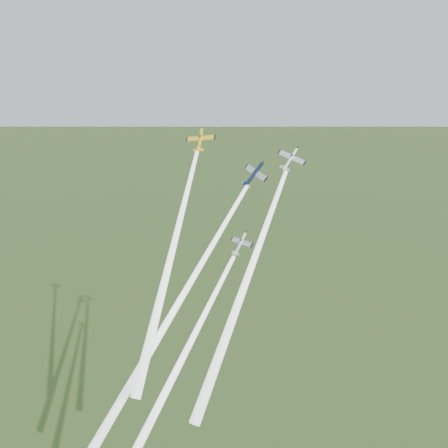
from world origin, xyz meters
The scene contains 8 objects.
plane_yellow centered at (-12.91, 0.89, 109.55)m, with size 7.87×7.81×1.23m, color yellow, non-canonical shape.
smoke_trail_yellow centered at (-7.00, -17.72, 83.29)m, with size 2.34×2.34×59.05m, color white, non-canonical shape.
plane_navy centered at (1.68, 3.35, 102.41)m, with size 8.48×8.42×1.33m, color #0D1A3D, non-canonical shape.
smoke_trail_navy centered at (-6.07, -18.45, 71.31)m, with size 2.34×2.34×71.11m, color white, non-canonical shape.
plane_silver_right centered at (11.39, 3.82, 107.18)m, with size 7.12×7.07×1.12m, color silver, non-canonical shape.
smoke_trail_silver_right centered at (12.25, -15.17, 81.63)m, with size 2.34×2.34×57.29m, color white, non-canonical shape.
plane_silver_low centered at (5.81, -7.40, 88.80)m, with size 6.97×6.92×1.09m, color #B7BEC6, non-canonical shape.
smoke_trail_silver_low centered at (1.88, -27.79, 60.88)m, with size 2.34×2.34×63.19m, color white, non-canonical shape.
Camera 1 is at (77.03, -103.80, 130.69)m, focal length 45.00 mm.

